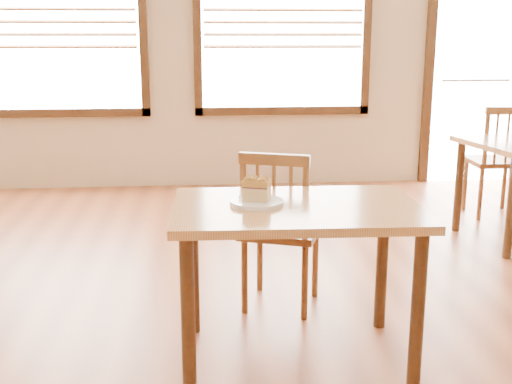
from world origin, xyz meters
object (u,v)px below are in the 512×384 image
(plate, at_px, (257,203))
(cake_slice, at_px, (257,188))
(cafe_chair_main, at_px, (280,228))
(cafe_table_main, at_px, (296,228))
(cafe_chair_second, at_px, (497,160))

(plate, bearing_deg, cake_slice, 32.80)
(cafe_chair_main, bearing_deg, cake_slice, 92.22)
(cafe_table_main, xyz_separation_m, cake_slice, (-0.18, 0.03, 0.18))
(cafe_chair_second, height_order, cake_slice, cafe_chair_second)
(cafe_table_main, distance_m, cake_slice, 0.26)
(cafe_chair_main, distance_m, cafe_chair_second, 2.69)
(cafe_chair_main, height_order, cake_slice, cafe_chair_main)
(cafe_chair_main, relative_size, cafe_chair_second, 0.96)
(cafe_chair_second, bearing_deg, cafe_chair_main, 42.58)
(cafe_chair_main, xyz_separation_m, plate, (-0.18, -0.56, 0.30))
(cake_slice, bearing_deg, plate, -127.83)
(cafe_table_main, bearing_deg, cake_slice, 173.37)
(cafe_table_main, distance_m, plate, 0.22)
(plate, bearing_deg, cafe_chair_main, 72.07)
(cafe_chair_main, xyz_separation_m, cake_slice, (-0.18, -0.56, 0.36))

